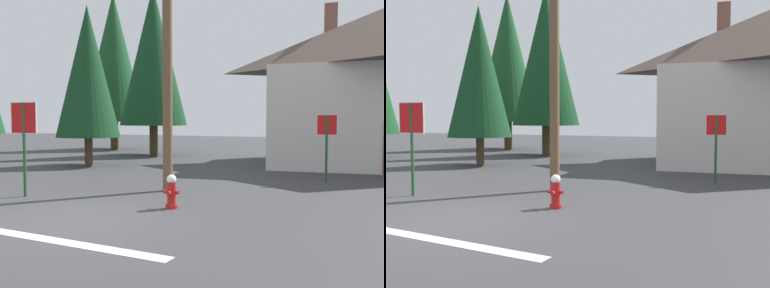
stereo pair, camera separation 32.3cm
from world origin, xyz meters
The scene contains 9 objects.
ground_plane centered at (0.00, 0.00, -0.05)m, with size 80.00×80.00×0.10m, color #38383A.
lane_stop_bar centered at (0.95, -1.40, 0.00)m, with size 4.13×0.30×0.01m, color silver.
stop_sign_near centered at (-2.83, 1.69, 1.81)m, with size 0.84×0.08×2.51m.
fire_hydrant centered at (1.42, 1.82, 0.39)m, with size 0.40×0.34×0.79m.
utility_pole centered at (0.26, 4.02, 4.24)m, with size 1.60×0.28×8.13m.
stop_sign_far centered at (4.28, 7.43, 1.55)m, with size 0.63×0.27×2.20m.
pine_tree_tall_left centered at (-10.36, 17.75, 6.05)m, with size 4.11×4.11×10.28m.
pine_tree_mid_left centered at (-5.87, 8.71, 4.10)m, with size 2.79×2.79×6.96m.
pine_tree_far_center centered at (-5.73, 14.56, 5.50)m, with size 3.74×3.74×9.34m.
Camera 2 is at (6.07, -7.19, 2.10)m, focal length 41.31 mm.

